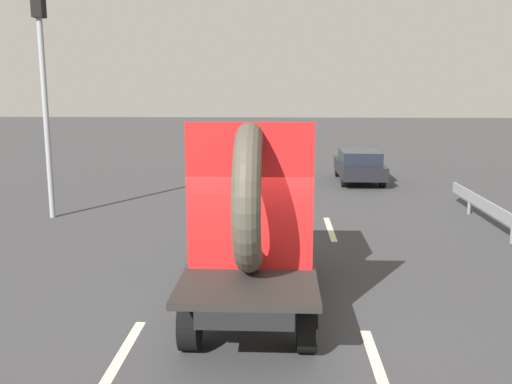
# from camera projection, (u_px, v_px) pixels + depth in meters

# --- Properties ---
(ground_plane) EXTENTS (120.00, 120.00, 0.00)m
(ground_plane) POSITION_uv_depth(u_px,v_px,m) (252.00, 324.00, 9.18)
(ground_plane) COLOR #38383A
(flatbed_truck) EXTENTS (2.02, 5.21, 3.31)m
(flatbed_truck) POSITION_uv_depth(u_px,v_px,m) (255.00, 211.00, 10.28)
(flatbed_truck) COLOR black
(flatbed_truck) RESTS_ON ground_plane
(distant_sedan) EXTENTS (1.67, 3.90, 1.27)m
(distant_sedan) POSITION_uv_depth(u_px,v_px,m) (359.00, 165.00, 22.60)
(distant_sedan) COLOR black
(distant_sedan) RESTS_ON ground_plane
(traffic_light) EXTENTS (0.42, 0.36, 6.56)m
(traffic_light) POSITION_uv_depth(u_px,v_px,m) (43.00, 71.00, 15.83)
(traffic_light) COLOR gray
(traffic_light) RESTS_ON ground_plane
(lane_dash_left_near) EXTENTS (0.16, 2.97, 0.01)m
(lane_dash_left_near) POSITION_uv_depth(u_px,v_px,m) (115.00, 367.00, 7.78)
(lane_dash_left_near) COLOR beige
(lane_dash_left_near) RESTS_ON ground_plane
(lane_dash_left_far) EXTENTS (0.16, 2.21, 0.01)m
(lane_dash_left_far) POSITION_uv_depth(u_px,v_px,m) (201.00, 220.00, 16.18)
(lane_dash_left_far) COLOR beige
(lane_dash_left_far) RESTS_ON ground_plane
(lane_dash_right_near) EXTENTS (0.16, 2.93, 0.01)m
(lane_dash_right_near) POSITION_uv_depth(u_px,v_px,m) (381.00, 378.00, 7.48)
(lane_dash_right_near) COLOR beige
(lane_dash_right_near) RESTS_ON ground_plane
(lane_dash_right_far) EXTENTS (0.16, 2.58, 0.01)m
(lane_dash_right_far) POSITION_uv_depth(u_px,v_px,m) (330.00, 229.00, 15.26)
(lane_dash_right_far) COLOR beige
(lane_dash_right_far) RESTS_ON ground_plane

